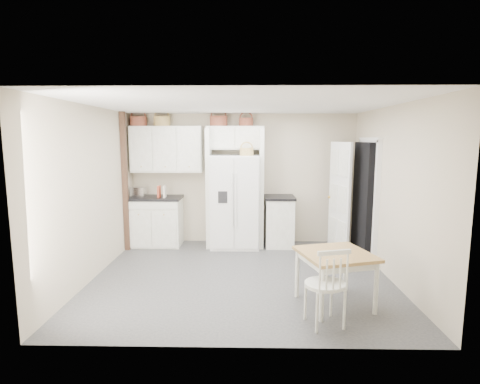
{
  "coord_description": "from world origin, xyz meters",
  "views": [
    {
      "loc": [
        0.09,
        -5.55,
        2.12
      ],
      "look_at": [
        -0.03,
        0.4,
        1.26
      ],
      "focal_mm": 28.0,
      "sensor_mm": 36.0,
      "label": 1
    }
  ],
  "objects": [
    {
      "name": "floor",
      "position": [
        0.0,
        0.0,
        0.0
      ],
      "size": [
        4.5,
        4.5,
        0.0
      ],
      "primitive_type": "plane",
      "color": "#343436",
      "rests_on": "ground"
    },
    {
      "name": "ceiling",
      "position": [
        0.0,
        0.0,
        2.6
      ],
      "size": [
        4.5,
        4.5,
        0.0
      ],
      "primitive_type": "plane",
      "color": "white",
      "rests_on": "wall_back"
    },
    {
      "name": "wall_back",
      "position": [
        0.0,
        2.0,
        1.3
      ],
      "size": [
        4.5,
        0.0,
        4.5
      ],
      "primitive_type": "plane",
      "rotation": [
        1.57,
        0.0,
        0.0
      ],
      "color": "#BFB394",
      "rests_on": "floor"
    },
    {
      "name": "wall_left",
      "position": [
        -2.25,
        0.0,
        1.3
      ],
      "size": [
        0.0,
        4.0,
        4.0
      ],
      "primitive_type": "plane",
      "rotation": [
        1.57,
        0.0,
        1.57
      ],
      "color": "#BFB394",
      "rests_on": "floor"
    },
    {
      "name": "wall_right",
      "position": [
        2.25,
        0.0,
        1.3
      ],
      "size": [
        0.0,
        4.0,
        4.0
      ],
      "primitive_type": "plane",
      "rotation": [
        1.57,
        0.0,
        -1.57
      ],
      "color": "#BFB394",
      "rests_on": "floor"
    },
    {
      "name": "refrigerator",
      "position": [
        -0.15,
        1.64,
        0.9
      ],
      "size": [
        0.93,
        0.75,
        1.8
      ],
      "primitive_type": "cube",
      "color": "white",
      "rests_on": "floor"
    },
    {
      "name": "base_cab_left",
      "position": [
        -1.73,
        1.7,
        0.47
      ],
      "size": [
        1.01,
        0.64,
        0.93
      ],
      "primitive_type": "cube",
      "color": "beige",
      "rests_on": "floor"
    },
    {
      "name": "base_cab_right",
      "position": [
        0.72,
        1.7,
        0.47
      ],
      "size": [
        0.54,
        0.65,
        0.95
      ],
      "primitive_type": "cube",
      "color": "beige",
      "rests_on": "floor"
    },
    {
      "name": "dining_table",
      "position": [
        1.2,
        -0.99,
        0.35
      ],
      "size": [
        1.03,
        1.03,
        0.7
      ],
      "primitive_type": "cube",
      "rotation": [
        0.0,
        0.0,
        0.27
      ],
      "color": "olive",
      "rests_on": "floor"
    },
    {
      "name": "windsor_chair",
      "position": [
        0.97,
        -1.5,
        0.48
      ],
      "size": [
        0.56,
        0.53,
        0.96
      ],
      "primitive_type": "cube",
      "rotation": [
        0.0,
        0.0,
        0.25
      ],
      "color": "beige",
      "rests_on": "floor"
    },
    {
      "name": "counter_left",
      "position": [
        -1.73,
        1.7,
        0.95
      ],
      "size": [
        1.05,
        0.68,
        0.04
      ],
      "primitive_type": "cube",
      "color": "black",
      "rests_on": "base_cab_left"
    },
    {
      "name": "counter_right",
      "position": [
        0.72,
        1.7,
        0.97
      ],
      "size": [
        0.58,
        0.69,
        0.04
      ],
      "primitive_type": "cube",
      "color": "black",
      "rests_on": "base_cab_right"
    },
    {
      "name": "toaster",
      "position": [
        -2.06,
        1.68,
        1.07
      ],
      "size": [
        0.3,
        0.19,
        0.19
      ],
      "primitive_type": "cube",
      "rotation": [
        0.0,
        0.0,
        -0.13
      ],
      "color": "silver",
      "rests_on": "counter_left"
    },
    {
      "name": "cookbook_red",
      "position": [
        -1.63,
        1.62,
        1.09
      ],
      "size": [
        0.04,
        0.15,
        0.23
      ],
      "primitive_type": "cube",
      "rotation": [
        0.0,
        0.0,
        -0.05
      ],
      "color": "#BC452B",
      "rests_on": "counter_left"
    },
    {
      "name": "cookbook_cream",
      "position": [
        -1.52,
        1.62,
        1.09
      ],
      "size": [
        0.03,
        0.15,
        0.23
      ],
      "primitive_type": "cube",
      "rotation": [
        0.0,
        0.0,
        -0.0
      ],
      "color": "silver",
      "rests_on": "counter_left"
    },
    {
      "name": "basket_upper_a",
      "position": [
        -2.04,
        1.83,
        2.44
      ],
      "size": [
        0.33,
        0.33,
        0.19
      ],
      "primitive_type": "cylinder",
      "color": "brown",
      "rests_on": "upper_cabinet"
    },
    {
      "name": "basket_upper_b",
      "position": [
        -1.58,
        1.83,
        2.44
      ],
      "size": [
        0.32,
        0.32,
        0.19
      ],
      "primitive_type": "cylinder",
      "color": "olive",
      "rests_on": "upper_cabinet"
    },
    {
      "name": "basket_bridge_a",
      "position": [
        -0.47,
        1.83,
        2.45
      ],
      "size": [
        0.34,
        0.34,
        0.19
      ],
      "primitive_type": "cylinder",
      "color": "brown",
      "rests_on": "bridge_cabinet"
    },
    {
      "name": "basket_bridge_b",
      "position": [
        0.06,
        1.83,
        2.43
      ],
      "size": [
        0.27,
        0.27,
        0.16
      ],
      "primitive_type": "cylinder",
      "color": "brown",
      "rests_on": "bridge_cabinet"
    },
    {
      "name": "basket_fridge_b",
      "position": [
        0.07,
        1.54,
        1.86
      ],
      "size": [
        0.26,
        0.26,
        0.14
      ],
      "primitive_type": "cylinder",
      "color": "olive",
      "rests_on": "refrigerator"
    },
    {
      "name": "upper_cabinet",
      "position": [
        -1.5,
        1.83,
        1.9
      ],
      "size": [
        1.4,
        0.34,
        0.9
      ],
      "primitive_type": "cube",
      "color": "beige",
      "rests_on": "wall_back"
    },
    {
      "name": "bridge_cabinet",
      "position": [
        -0.15,
        1.83,
        2.12
      ],
      "size": [
        1.12,
        0.34,
        0.45
      ],
      "primitive_type": "cube",
      "color": "beige",
      "rests_on": "wall_back"
    },
    {
      "name": "fridge_panel_left",
      "position": [
        -0.66,
        1.7,
        1.15
      ],
      "size": [
        0.08,
        0.6,
        2.3
      ],
      "primitive_type": "cube",
      "color": "beige",
      "rests_on": "floor"
    },
    {
      "name": "fridge_panel_right",
      "position": [
        0.36,
        1.7,
        1.15
      ],
      "size": [
        0.08,
        0.6,
        2.3
      ],
      "primitive_type": "cube",
      "color": "beige",
      "rests_on": "floor"
    },
    {
      "name": "trim_post",
      "position": [
        -2.2,
        1.35,
        1.3
      ],
      "size": [
        0.09,
        0.09,
        2.6
      ],
      "primitive_type": "cube",
      "color": "#351D15",
      "rests_on": "floor"
    },
    {
      "name": "doorway_void",
      "position": [
        2.16,
        1.0,
        1.02
      ],
      "size": [
        0.18,
        0.85,
        2.05
      ],
      "primitive_type": "cube",
      "color": "black",
      "rests_on": "floor"
    },
    {
      "name": "door_slab",
      "position": [
        1.8,
        1.33,
        1.02
      ],
      "size": [
        0.21,
        0.79,
        2.05
      ],
      "primitive_type": "cube",
      "rotation": [
        0.0,
        0.0,
        -1.36
      ],
      "color": "white",
      "rests_on": "floor"
    }
  ]
}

